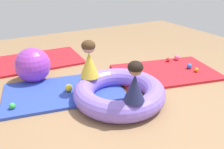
# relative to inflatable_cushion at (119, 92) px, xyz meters

# --- Properties ---
(ground_plane) EXTENTS (8.00, 8.00, 0.00)m
(ground_plane) POSITION_rel_inflatable_cushion_xyz_m (-0.02, -0.06, -0.13)
(ground_plane) COLOR #93704C
(gym_mat_far_left) EXTENTS (1.86, 1.39, 0.04)m
(gym_mat_far_left) POSITION_rel_inflatable_cushion_xyz_m (1.15, 0.41, -0.11)
(gym_mat_far_left) COLOR red
(gym_mat_far_left) RESTS_ON ground
(gym_mat_near_left) EXTENTS (1.77, 1.22, 0.04)m
(gym_mat_near_left) POSITION_rel_inflatable_cushion_xyz_m (-0.58, 0.58, -0.11)
(gym_mat_near_left) COLOR #2D47B7
(gym_mat_near_left) RESTS_ON ground
(gym_mat_near_right) EXTENTS (1.52, 1.09, 0.04)m
(gym_mat_near_right) POSITION_rel_inflatable_cushion_xyz_m (-0.58, 2.00, -0.11)
(gym_mat_near_right) COLOR red
(gym_mat_near_right) RESTS_ON ground
(inflatable_cushion) EXTENTS (1.21, 1.21, 0.26)m
(inflatable_cushion) POSITION_rel_inflatable_cushion_xyz_m (0.00, 0.00, 0.00)
(inflatable_cushion) COLOR #8466E0
(inflatable_cushion) RESTS_ON ground
(child_in_yellow) EXTENTS (0.37, 0.37, 0.51)m
(child_in_yellow) POSITION_rel_inflatable_cushion_xyz_m (-0.25, 0.38, 0.38)
(child_in_yellow) COLOR yellow
(child_in_yellow) RESTS_ON inflatable_cushion
(child_in_navy) EXTENTS (0.33, 0.33, 0.47)m
(child_in_navy) POSITION_rel_inflatable_cushion_xyz_m (-0.07, -0.45, 0.36)
(child_in_navy) COLOR navy
(child_in_navy) RESTS_ON inflatable_cushion
(play_ball_green) EXTENTS (0.10, 0.10, 0.10)m
(play_ball_green) POSITION_rel_inflatable_cushion_xyz_m (-0.46, 0.24, -0.04)
(play_ball_green) COLOR green
(play_ball_green) RESTS_ON gym_mat_near_left
(play_ball_pink) EXTENTS (0.10, 0.10, 0.10)m
(play_ball_pink) POSITION_rel_inflatable_cushion_xyz_m (1.68, 0.72, -0.04)
(play_ball_pink) COLOR pink
(play_ball_pink) RESTS_ON gym_mat_far_left
(play_ball_yellow) EXTENTS (0.10, 0.10, 0.10)m
(play_ball_yellow) POSITION_rel_inflatable_cushion_xyz_m (-0.52, 0.51, -0.04)
(play_ball_yellow) COLOR yellow
(play_ball_yellow) RESTS_ON gym_mat_near_left
(play_ball_blue) EXTENTS (0.09, 0.09, 0.09)m
(play_ball_blue) POSITION_rel_inflatable_cushion_xyz_m (1.57, 0.31, -0.05)
(play_ball_blue) COLOR blue
(play_ball_blue) RESTS_ON gym_mat_far_left
(play_ball_red) EXTENTS (0.08, 0.08, 0.08)m
(play_ball_red) POSITION_rel_inflatable_cushion_xyz_m (1.48, 0.74, -0.05)
(play_ball_red) COLOR red
(play_ball_red) RESTS_ON gym_mat_far_left
(play_ball_orange) EXTENTS (0.07, 0.07, 0.07)m
(play_ball_orange) POSITION_rel_inflatable_cushion_xyz_m (1.57, 0.14, -0.06)
(play_ball_orange) COLOR orange
(play_ball_orange) RESTS_ON gym_mat_far_left
(play_ball_teal) EXTENTS (0.08, 0.08, 0.08)m
(play_ball_teal) POSITION_rel_inflatable_cushion_xyz_m (-0.37, 0.42, -0.05)
(play_ball_teal) COLOR teal
(play_ball_teal) RESTS_ON gym_mat_near_left
(play_ball_green_second) EXTENTS (0.08, 0.08, 0.08)m
(play_ball_green_second) POSITION_rel_inflatable_cushion_xyz_m (-1.28, 0.41, -0.05)
(play_ball_green_second) COLOR green
(play_ball_green_second) RESTS_ON gym_mat_near_left
(exercise_ball_large) EXTENTS (0.54, 0.54, 0.54)m
(exercise_ball_large) POSITION_rel_inflatable_cushion_xyz_m (-0.86, 1.16, 0.14)
(exercise_ball_large) COLOR purple
(exercise_ball_large) RESTS_ON ground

